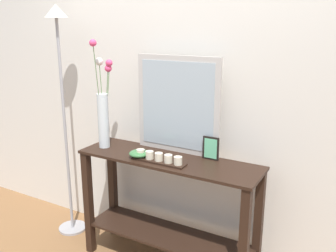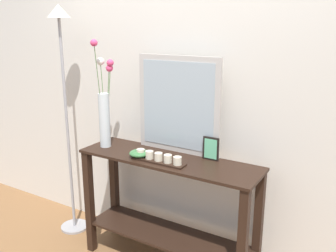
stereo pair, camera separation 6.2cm
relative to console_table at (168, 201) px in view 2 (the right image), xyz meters
The scene contains 8 objects.
wall_back 0.88m from the console_table, 90.00° to the left, with size 6.40×0.08×2.70m, color silver.
console_table is the anchor object (origin of this frame).
mirror_leaning 0.70m from the console_table, 94.35° to the left, with size 0.65×0.03×0.70m.
tall_vase_left 0.82m from the console_table, behind, with size 0.12×0.18×0.81m.
candle_tray 0.38m from the console_table, 99.39° to the right, with size 0.39×0.09×0.07m.
picture_frame_small 0.51m from the console_table, 25.08° to the left, with size 0.12×0.01×0.16m.
decorative_bowl 0.42m from the console_table, 154.38° to the right, with size 0.14×0.14×0.05m.
floor_lamp 1.25m from the console_table, behind, with size 0.24×0.24×1.91m.
Camera 2 is at (1.26, -2.09, 1.78)m, focal length 39.58 mm.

